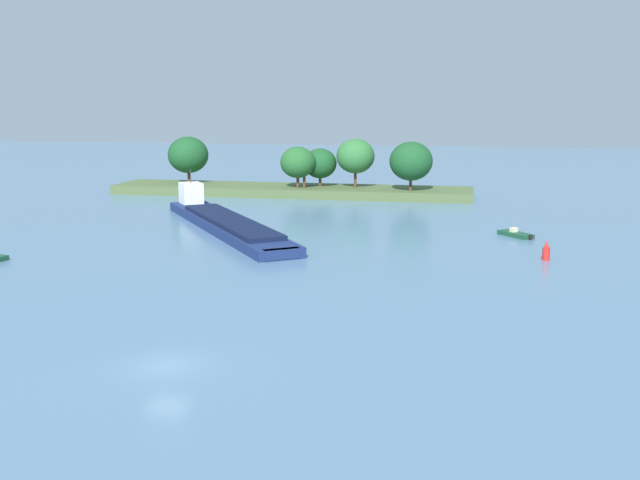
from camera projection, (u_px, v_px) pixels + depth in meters
The scene contains 5 objects.
ground_plane at pixel (166, 366), 42.80m from camera, with size 400.00×400.00×0.00m, color slate.
treeline_island at pixel (301, 173), 116.93m from camera, with size 56.29×10.40×8.84m.
cargo_barge at pixel (224, 222), 87.33m from camera, with size 24.72×32.27×5.66m.
fishing_skiff at pixel (516, 234), 82.63m from camera, with size 3.94×4.29×0.96m.
channel_buoy_red at pixel (546, 252), 70.56m from camera, with size 0.70×0.70×1.90m.
Camera 1 is at (16.49, -38.22, 15.11)m, focal length 42.13 mm.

